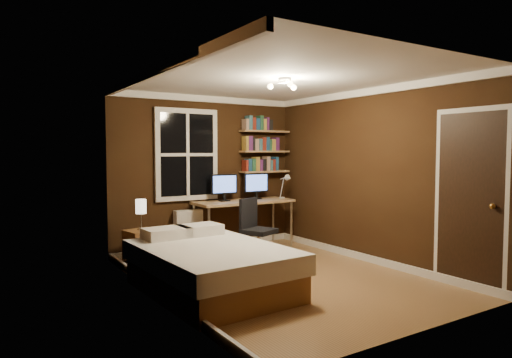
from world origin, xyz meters
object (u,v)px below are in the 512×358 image
bed (211,267)px  office_chair (256,239)px  radiator (188,231)px  desk_lamp (285,186)px  bedside_lamp (141,215)px  monitor_left (224,188)px  nightstand (142,248)px  desk (244,204)px  monitor_right (256,186)px

bed → office_chair: 1.49m
radiator → desk_lamp: 1.81m
bedside_lamp → monitor_left: 1.54m
nightstand → radiator: radiator is taller
desk → monitor_right: 0.42m
monitor_right → office_chair: 1.37m
radiator → monitor_left: size_ratio=1.43×
bedside_lamp → desk: bearing=6.7°
monitor_left → office_chair: monitor_left is taller
nightstand → bedside_lamp: (0.00, 0.00, 0.47)m
nightstand → monitor_right: (2.10, 0.30, 0.76)m
radiator → desk_lamp: bearing=-11.5°
radiator → monitor_right: 1.38m
desk → monitor_right: monitor_right is taller
bedside_lamp → radiator: size_ratio=0.65×
nightstand → radiator: (0.90, 0.43, 0.09)m
bedside_lamp → desk: size_ratio=0.26×
radiator → monitor_right: monitor_right is taller
radiator → office_chair: office_chair is taller
monitor_right → office_chair: (-0.64, -1.01, -0.67)m
monitor_right → desk_lamp: bearing=-24.4°
bedside_lamp → monitor_right: (2.10, 0.30, 0.30)m
bed → bedside_lamp: bedside_lamp is taller
radiator → desk_lamp: desk_lamp is taller
bedside_lamp → monitor_left: bearing=11.3°
bed → desk_lamp: desk_lamp is taller
office_chair → monitor_right: bearing=34.6°
nightstand → bedside_lamp: size_ratio=1.14×
bed → radiator: (0.63, 2.04, 0.05)m
bed → desk: bearing=47.4°
desk → monitor_right: bearing=15.8°
monitor_left → desk_lamp: (1.06, -0.20, -0.00)m
nightstand → monitor_left: 1.69m
bedside_lamp → desk_lamp: bearing=2.1°
nightstand → desk_lamp: 2.66m
nightstand → monitor_left: bearing=1.1°
radiator → desk_lamp: size_ratio=1.53×
monitor_left → desk_lamp: size_ratio=1.06×
desk_lamp → monitor_left: bearing=169.2°
monitor_right → nightstand: bearing=-172.0°
radiator → monitor_left: bearing=-12.7°
bedside_lamp → radiator: (0.90, 0.43, -0.38)m
office_chair → bedside_lamp: bearing=130.8°
radiator → monitor_right: size_ratio=1.43×
bed → monitor_left: (1.21, 1.91, 0.73)m
desk → monitor_right: size_ratio=3.57×
radiator → bedside_lamp: bearing=-154.7°
desk → office_chair: (-0.34, -0.93, -0.39)m
desk → monitor_right: (0.30, 0.08, 0.28)m
bed → monitor_right: (1.82, 1.91, 0.73)m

